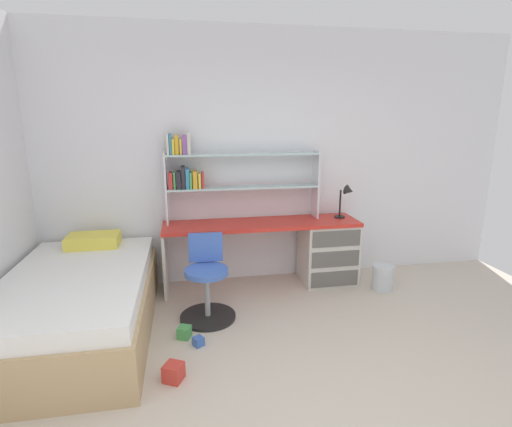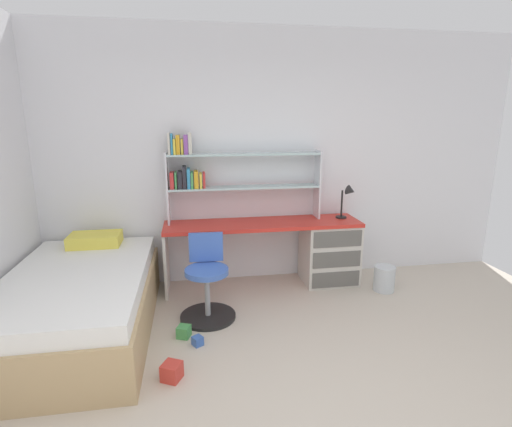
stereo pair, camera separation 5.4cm
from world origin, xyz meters
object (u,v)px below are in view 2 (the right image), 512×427
Objects in this scene: desk_lamp at (349,196)px; toy_block_red_1 at (172,371)px; desk at (313,248)px; swivel_chair at (207,286)px; waste_bin at (384,278)px; toy_block_green_2 at (184,332)px; bookshelf_hutch at (219,171)px; bed_platform at (79,303)px; toy_block_blue_3 at (198,341)px.

toy_block_red_1 is (-1.91, -1.52, -0.92)m from desk_lamp.
swivel_chair reaches higher than desk.
waste_bin is 2.69× the size of toy_block_green_2.
waste_bin reaches higher than toy_block_red_1.
desk is 0.70m from desk_lamp.
toy_block_red_1 is (-0.49, -1.64, -1.22)m from bookshelf_hutch.
bed_platform is at bearing -162.48° from desk.
waste_bin is (1.92, 0.27, -0.17)m from swivel_chair.
bookshelf_hutch reaches higher than desk.
bed_platform is at bearing 159.87° from toy_block_blue_3.
swivel_chair reaches higher than toy_block_green_2.
bookshelf_hutch is 2.13× the size of swivel_chair.
bed_platform is (-2.31, -0.73, -0.13)m from desk.
toy_block_blue_3 is (-1.32, -1.09, -0.37)m from desk.
bed_platform is at bearing 136.05° from toy_block_red_1.
bookshelf_hutch is at bearing 76.36° from toy_block_blue_3.
bed_platform reaches higher than waste_bin.
toy_block_green_2 is (-0.22, -0.34, -0.26)m from swivel_chair.
desk_lamp is 1.86m from swivel_chair.
desk_lamp is 1.39× the size of waste_bin.
toy_block_red_1 is (-2.22, -1.16, -0.07)m from waste_bin.
waste_bin reaches higher than toy_block_green_2.
desk_lamp is 2.27m from toy_block_green_2.
bookshelf_hutch is 13.14× the size of toy_block_red_1.
desk_lamp reaches higher than swivel_chair.
bookshelf_hutch reaches higher than swivel_chair.
bookshelf_hutch is 2.10m from toy_block_red_1.
bed_platform is 25.96× the size of toy_block_blue_3.
bed_platform is 1.09m from toy_block_blue_3.
toy_block_red_1 is at bearing -152.46° from waste_bin.
desk reaches higher than toy_block_green_2.
waste_bin is 3.58× the size of toy_block_blue_3.
waste_bin is (1.73, -0.48, -1.14)m from bookshelf_hutch.
desk_lamp is 2.25m from toy_block_blue_3.
bed_platform is 19.46× the size of toy_block_green_2.
desk is 1.07× the size of bed_platform.
toy_block_red_1 is 0.56m from toy_block_green_2.
bookshelf_hutch is 1.24m from swivel_chair.
toy_block_red_1 is at bearing -97.90° from toy_block_green_2.
swivel_chair is 2.84× the size of waste_bin.
toy_block_red_1 is (0.80, -0.77, -0.22)m from bed_platform.
swivel_chair is 7.63× the size of toy_block_green_2.
desk is 2.16m from toy_block_red_1.
desk is 27.68× the size of toy_block_blue_3.
desk is at bearing 153.75° from waste_bin.
bed_platform is 7.24× the size of waste_bin.
swivel_chair is at bearing 56.67° from toy_block_green_2.
waste_bin is at bearing 15.72° from toy_block_green_2.
swivel_chair is (-0.19, -0.75, -0.97)m from bookshelf_hutch.
desk_lamp is at bearing 130.36° from waste_bin.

